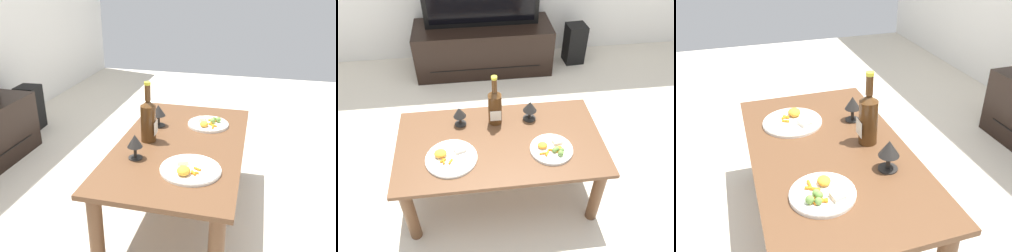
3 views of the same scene
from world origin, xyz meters
The scene contains 9 objects.
ground_plane centered at (0.00, 0.00, 0.00)m, with size 6.40×6.40×0.00m, color beige.
dining_table centered at (0.00, 0.00, 0.38)m, with size 1.21×0.67×0.46m.
tv_stand centered at (0.01, 1.56, 0.23)m, with size 1.29×0.49×0.45m.
floor_speaker centered at (0.93, 1.58, 0.20)m, with size 0.19×0.19×0.39m, color black.
wine_bottle centered at (-0.01, 0.18, 0.59)m, with size 0.08×0.09×0.33m.
goblet_left centered at (-0.22, 0.18, 0.55)m, with size 0.08×0.08×0.13m.
goblet_right centered at (0.21, 0.18, 0.55)m, with size 0.08×0.08×0.13m.
dinner_plate_left centered at (-0.29, -0.10, 0.47)m, with size 0.29×0.29×0.05m.
dinner_plate_right centered at (0.28, -0.11, 0.47)m, with size 0.25×0.25×0.04m.
Camera 2 is at (-0.14, -1.42, 1.85)m, focal length 36.22 mm.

